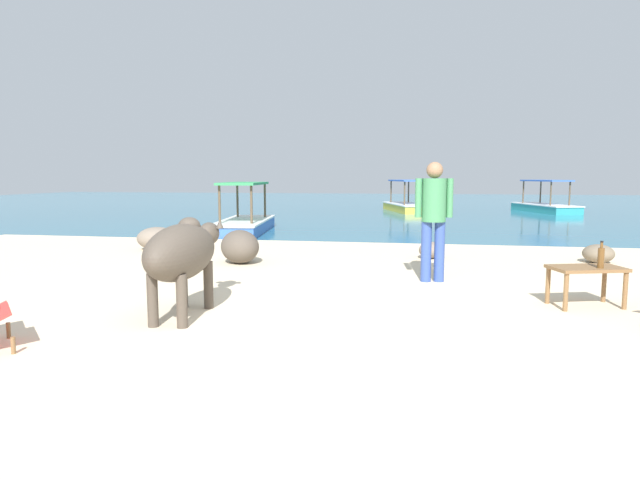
{
  "coord_description": "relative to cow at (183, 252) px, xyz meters",
  "views": [
    {
      "loc": [
        1.02,
        -4.75,
        1.48
      ],
      "look_at": [
        -0.41,
        3.0,
        0.55
      ],
      "focal_mm": 30.82,
      "sensor_mm": 36.0,
      "label": 1
    }
  ],
  "objects": [
    {
      "name": "low_bench_table",
      "position": [
        4.18,
        1.18,
        -0.29
      ],
      "size": [
        0.86,
        0.65,
        0.44
      ],
      "rotation": [
        0.0,
        0.0,
        0.3
      ],
      "color": "brown",
      "rests_on": "sand_beach"
    },
    {
      "name": "boat_teal",
      "position": [
        7.3,
        18.22,
        -0.41
      ],
      "size": [
        2.2,
        3.85,
        1.29
      ],
      "rotation": [
        0.0,
        0.0,
        5.02
      ],
      "color": "teal",
      "rests_on": "water_surface"
    },
    {
      "name": "shore_rock_medium",
      "position": [
        -2.62,
        4.6,
        -0.44
      ],
      "size": [
        1.01,
        0.84,
        0.45
      ],
      "primitive_type": "ellipsoid",
      "rotation": [
        0.0,
        0.0,
        2.9
      ],
      "color": "gray",
      "rests_on": "sand_beach"
    },
    {
      "name": "sand_beach",
      "position": [
        1.35,
        -0.44,
        -0.68
      ],
      "size": [
        18.0,
        14.0,
        0.04
      ],
      "primitive_type": "cube",
      "color": "beige",
      "rests_on": "ground"
    },
    {
      "name": "water_surface",
      "position": [
        1.35,
        21.56,
        -0.7
      ],
      "size": [
        60.0,
        36.0,
        0.03
      ],
      "primitive_type": "cube",
      "color": "teal",
      "rests_on": "ground"
    },
    {
      "name": "boat_blue",
      "position": [
        -2.13,
        8.41,
        -0.41
      ],
      "size": [
        1.63,
        3.79,
        1.29
      ],
      "rotation": [
        0.0,
        0.0,
        4.84
      ],
      "color": "#3866B7",
      "rests_on": "water_surface"
    },
    {
      "name": "person_standing",
      "position": [
        2.55,
        2.34,
        0.28
      ],
      "size": [
        0.5,
        0.32,
        1.62
      ],
      "rotation": [
        0.0,
        0.0,
        1.75
      ],
      "color": "#334C99",
      "rests_on": "sand_beach"
    },
    {
      "name": "bottle",
      "position": [
        4.3,
        1.11,
        -0.1
      ],
      "size": [
        0.07,
        0.07,
        0.3
      ],
      "color": "brown",
      "rests_on": "low_bench_table"
    },
    {
      "name": "shore_rock_large",
      "position": [
        5.28,
        4.48,
        -0.51
      ],
      "size": [
        0.62,
        0.65,
        0.31
      ],
      "primitive_type": "ellipsoid",
      "rotation": [
        0.0,
        0.0,
        1.29
      ],
      "color": "#756651",
      "rests_on": "sand_beach"
    },
    {
      "name": "shore_rock_flat",
      "position": [
        2.56,
        4.52,
        -0.52
      ],
      "size": [
        0.53,
        0.63,
        0.29
      ],
      "primitive_type": "ellipsoid",
      "rotation": [
        0.0,
        0.0,
        1.3
      ],
      "color": "gray",
      "rests_on": "sand_beach"
    },
    {
      "name": "cow",
      "position": [
        0.0,
        0.0,
        0.0
      ],
      "size": [
        0.61,
        1.78,
        1.0
      ],
      "rotation": [
        0.0,
        0.0,
        1.63
      ],
      "color": "#4C4238",
      "rests_on": "sand_beach"
    },
    {
      "name": "boat_yellow",
      "position": [
        1.79,
        17.61,
        -0.41
      ],
      "size": [
        2.19,
        3.85,
        1.29
      ],
      "rotation": [
        0.0,
        0.0,
        5.01
      ],
      "color": "gold",
      "rests_on": "water_surface"
    },
    {
      "name": "shore_rock_small",
      "position": [
        -0.54,
        3.37,
        -0.39
      ],
      "size": [
        0.95,
        0.98,
        0.55
      ],
      "primitive_type": "ellipsoid",
      "rotation": [
        0.0,
        0.0,
        2.22
      ],
      "color": "brown",
      "rests_on": "sand_beach"
    }
  ]
}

